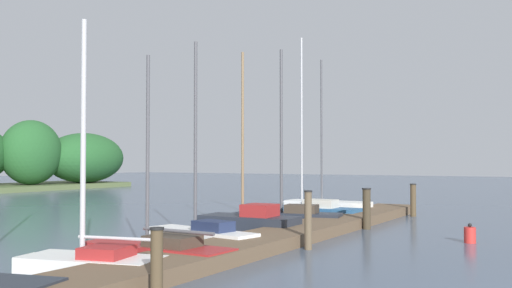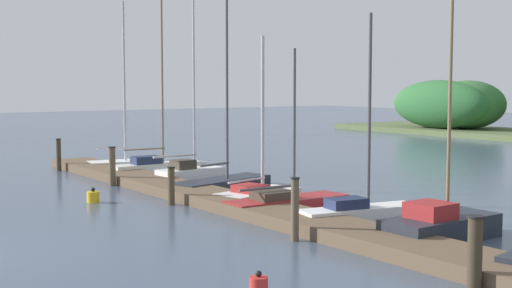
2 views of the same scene
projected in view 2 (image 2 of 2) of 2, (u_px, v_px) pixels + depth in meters
The scene contains 15 objects.
dock_pier at pixel (263, 211), 20.55m from camera, with size 31.30×1.80×0.35m.
sailboat_0 at pixel (124, 160), 32.34m from camera, with size 1.72×3.29×7.59m.
sailboat_1 at pixel (159, 165), 30.03m from camera, with size 1.02×4.24×8.33m.
sailboat_2 at pixel (192, 171), 27.73m from camera, with size 1.14×3.21×7.30m.
sailboat_3 at pixel (225, 181), 25.96m from camera, with size 2.16×4.52×7.39m.
sailboat_4 at pixel (260, 192), 23.18m from camera, with size 1.90×3.35×5.42m.
sailboat_5 at pixel (289, 202), 21.55m from camera, with size 1.29×4.24×4.94m.
sailboat_6 at pixel (363, 210), 19.68m from camera, with size 1.54×3.91×5.81m.
sailboat_7 at pixel (443, 224), 17.47m from camera, with size 1.38×3.46×5.95m.
mooring_piling_0 at pixel (59, 155), 31.22m from camera, with size 0.24×0.24×1.45m.
mooring_piling_1 at pixel (112, 166), 26.69m from camera, with size 0.29×0.29×1.49m.
mooring_piling_2 at pixel (171, 186), 22.46m from camera, with size 0.25×0.25×1.23m.
mooring_piling_3 at pixel (295, 209), 17.29m from camera, with size 0.23×0.23×1.59m.
mooring_piling_4 at pixel (475, 253), 13.12m from camera, with size 0.32×0.32×1.43m.
channel_buoy_0 at pixel (93, 197), 22.98m from camera, with size 0.40×0.40×0.50m.
Camera 2 is at (16.52, -2.49, 3.86)m, focal length 49.42 mm.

